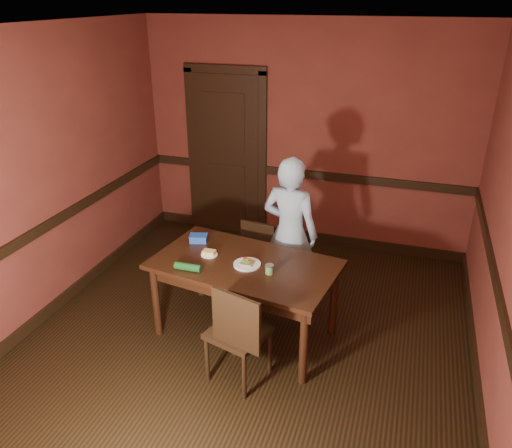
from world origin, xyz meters
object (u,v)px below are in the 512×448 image
Objects in this scene: sandwich_plate at (247,263)px; cheese_saucer at (209,253)px; chair_far at (254,265)px; food_tub at (199,238)px; chair_near at (238,330)px; sauce_jar at (269,269)px; person at (290,233)px; dining_table at (245,299)px.

sandwich_plate is 1.59× the size of cheese_saucer.
chair_far is at bearing 65.69° from cheese_saucer.
sandwich_plate is 1.25× the size of food_tub.
chair_near is 0.63m from sandwich_plate.
chair_near is at bearing -104.93° from sauce_jar.
food_tub reaches higher than sandwich_plate.
chair_near reaches higher than food_tub.
person is 0.86m from cheese_saucer.
person is (0.10, 1.22, 0.32)m from chair_near.
chair_near reaches higher than sandwich_plate.
chair_near is 0.59× the size of person.
chair_near reaches higher than cheese_saucer.
sandwich_plate is at bearing -35.28° from dining_table.
food_tub is at bearing 164.11° from dining_table.
person is 8.09× the size of food_tub.
chair_far is at bearing 108.54° from dining_table.
chair_near is 4.79× the size of food_tub.
dining_table is 0.51m from sauce_jar.
person is (0.35, 0.07, 0.38)m from chair_far.
sandwich_plate is (0.14, -0.62, 0.37)m from chair_far.
chair_near is at bearing -50.57° from cheese_saucer.
cheese_saucer is (-0.39, 0.07, 0.00)m from sandwich_plate.
dining_table is 0.40m from sandwich_plate.
sandwich_plate is at bearing 160.60° from sauce_jar.
sauce_jar is at bearing -13.47° from cheese_saucer.
sauce_jar is 0.44× the size of food_tub.
chair_far is 0.68m from food_tub.
chair_far is 4.13× the size of food_tub.
sauce_jar is at bearing -14.95° from dining_table.
sauce_jar reaches higher than food_tub.
sauce_jar is at bearing -19.40° from sandwich_plate.
sauce_jar reaches higher than chair_far.
person is 0.77m from sauce_jar.
sauce_jar is (0.02, -0.77, 0.02)m from person.
chair_far is 9.43× the size of sauce_jar.
cheese_saucer is (-0.49, 0.60, 0.31)m from chair_near.
dining_table is 0.80m from person.
chair_near reaches higher than chair_far.
chair_near reaches higher than sauce_jar.
dining_table is 2.02× the size of chair_far.
food_tub reaches higher than dining_table.
chair_near is at bearing 94.03° from person.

